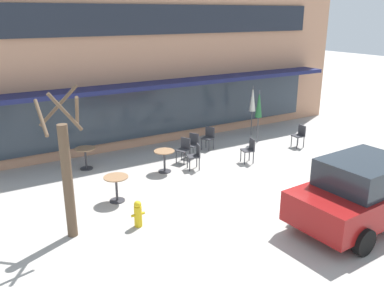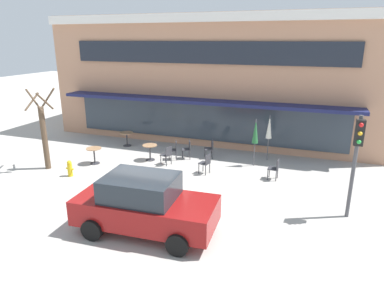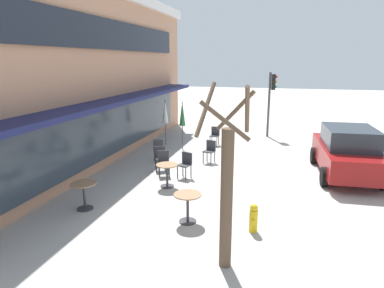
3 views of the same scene
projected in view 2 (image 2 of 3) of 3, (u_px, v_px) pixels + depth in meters
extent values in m
plane|color=#ADA8A0|center=(153.00, 190.00, 13.26)|extent=(80.00, 80.00, 0.00)
cube|color=tan|center=(222.00, 75.00, 21.24)|extent=(18.35, 8.00, 6.86)
cube|color=silver|center=(202.00, 17.00, 16.60)|extent=(18.35, 0.24, 0.44)
cube|color=#191E4C|center=(199.00, 101.00, 17.41)|extent=(15.60, 1.10, 0.16)
cube|color=#1E232D|center=(202.00, 53.00, 17.15)|extent=(14.68, 0.10, 1.10)
cube|color=#2D3842|center=(202.00, 122.00, 18.20)|extent=(14.68, 0.10, 1.90)
cylinder|color=#333338|center=(127.00, 146.00, 18.68)|extent=(0.44, 0.44, 0.03)
cylinder|color=#333338|center=(127.00, 139.00, 18.57)|extent=(0.07, 0.07, 0.70)
cylinder|color=#99704C|center=(127.00, 133.00, 18.47)|extent=(0.70, 0.70, 0.03)
cylinder|color=#333338|center=(95.00, 163.00, 16.03)|extent=(0.44, 0.44, 0.03)
cylinder|color=#333338|center=(94.00, 156.00, 15.92)|extent=(0.07, 0.07, 0.70)
cylinder|color=#99704C|center=(94.00, 148.00, 15.81)|extent=(0.70, 0.70, 0.03)
cylinder|color=#333338|center=(150.00, 160.00, 16.49)|extent=(0.44, 0.44, 0.03)
cylinder|color=#333338|center=(150.00, 153.00, 16.38)|extent=(0.07, 0.07, 0.70)
cylinder|color=#99704C|center=(150.00, 145.00, 16.28)|extent=(0.70, 0.70, 0.03)
cylinder|color=#4C4C51|center=(268.00, 138.00, 16.17)|extent=(0.04, 0.04, 2.20)
cone|color=silver|center=(269.00, 127.00, 16.01)|extent=(0.28, 0.28, 1.10)
cylinder|color=#4C4C51|center=(255.00, 143.00, 15.43)|extent=(0.04, 0.04, 2.20)
cone|color=#286B38|center=(255.00, 131.00, 15.27)|extent=(0.28, 0.28, 1.10)
cylinder|color=#333338|center=(206.00, 155.00, 16.54)|extent=(0.04, 0.04, 0.45)
cylinder|color=#333338|center=(205.00, 153.00, 16.86)|extent=(0.04, 0.04, 0.45)
cylinder|color=#333338|center=(213.00, 155.00, 16.57)|extent=(0.04, 0.04, 0.45)
cylinder|color=#333338|center=(211.00, 152.00, 16.89)|extent=(0.04, 0.04, 0.45)
cube|color=#333338|center=(209.00, 149.00, 16.64)|extent=(0.53, 0.53, 0.04)
cube|color=#333338|center=(212.00, 144.00, 16.60)|extent=(0.21, 0.38, 0.40)
cylinder|color=#333338|center=(169.00, 156.00, 16.35)|extent=(0.04, 0.04, 0.45)
cylinder|color=#333338|center=(169.00, 154.00, 16.67)|extent=(0.04, 0.04, 0.45)
cylinder|color=#333338|center=(176.00, 156.00, 16.38)|extent=(0.04, 0.04, 0.45)
cylinder|color=#333338|center=(176.00, 154.00, 16.70)|extent=(0.04, 0.04, 0.45)
cube|color=#333338|center=(173.00, 150.00, 16.45)|extent=(0.53, 0.53, 0.04)
cube|color=#333338|center=(176.00, 146.00, 16.40)|extent=(0.21, 0.38, 0.40)
cylinder|color=#333338|center=(183.00, 155.00, 16.45)|extent=(0.04, 0.04, 0.45)
cylinder|color=#333338|center=(182.00, 153.00, 16.78)|extent=(0.04, 0.04, 0.45)
cylinder|color=#333338|center=(190.00, 155.00, 16.49)|extent=(0.04, 0.04, 0.45)
cylinder|color=#333338|center=(189.00, 153.00, 16.82)|extent=(0.04, 0.04, 0.45)
cube|color=#333338|center=(186.00, 149.00, 16.56)|extent=(0.54, 0.54, 0.04)
cube|color=#333338|center=(190.00, 145.00, 16.52)|extent=(0.22, 0.37, 0.40)
cylinder|color=#333338|center=(199.00, 169.00, 14.76)|extent=(0.04, 0.04, 0.45)
cylinder|color=#333338|center=(203.00, 166.00, 15.03)|extent=(0.04, 0.04, 0.45)
cylinder|color=#333338|center=(206.00, 170.00, 14.58)|extent=(0.04, 0.04, 0.45)
cylinder|color=#333338|center=(210.00, 168.00, 14.85)|extent=(0.04, 0.04, 0.45)
cube|color=#333338|center=(204.00, 163.00, 14.73)|extent=(0.48, 0.48, 0.04)
cube|color=#333338|center=(208.00, 159.00, 14.57)|extent=(0.14, 0.40, 0.40)
cylinder|color=#333338|center=(268.00, 175.00, 14.11)|extent=(0.04, 0.04, 0.45)
cylinder|color=#333338|center=(269.00, 172.00, 14.41)|extent=(0.04, 0.04, 0.45)
cylinder|color=#333338|center=(276.00, 176.00, 13.98)|extent=(0.04, 0.04, 0.45)
cylinder|color=#333338|center=(278.00, 173.00, 14.28)|extent=(0.04, 0.04, 0.45)
cube|color=#333338|center=(273.00, 168.00, 14.12)|extent=(0.43, 0.43, 0.04)
cube|color=#333338|center=(278.00, 164.00, 13.99)|extent=(0.07, 0.40, 0.40)
cylinder|color=#333338|center=(161.00, 160.00, 15.82)|extent=(0.04, 0.04, 0.45)
cylinder|color=#333338|center=(166.00, 158.00, 16.08)|extent=(0.04, 0.04, 0.45)
cylinder|color=#333338|center=(166.00, 162.00, 15.62)|extent=(0.04, 0.04, 0.45)
cylinder|color=#333338|center=(171.00, 160.00, 15.88)|extent=(0.04, 0.04, 0.45)
cube|color=#333338|center=(166.00, 155.00, 15.78)|extent=(0.50, 0.50, 0.04)
cube|color=#333338|center=(169.00, 151.00, 15.61)|extent=(0.16, 0.39, 0.40)
cube|color=maroon|center=(146.00, 210.00, 10.22)|extent=(4.29, 2.02, 0.76)
cube|color=#232B33|center=(140.00, 187.00, 10.05)|extent=(2.18, 1.71, 0.68)
cylinder|color=black|center=(196.00, 213.00, 10.79)|extent=(0.65, 0.25, 0.64)
cylinder|color=black|center=(178.00, 245.00, 9.15)|extent=(0.65, 0.25, 0.64)
cylinder|color=black|center=(122.00, 202.00, 11.51)|extent=(0.65, 0.25, 0.64)
cylinder|color=black|center=(92.00, 230.00, 9.86)|extent=(0.65, 0.25, 0.64)
cylinder|color=brown|center=(45.00, 138.00, 15.04)|extent=(0.24, 0.24, 2.81)
cylinder|color=brown|center=(45.00, 101.00, 14.36)|extent=(0.24, 0.76, 0.81)
cylinder|color=brown|center=(48.00, 98.00, 14.90)|extent=(0.95, 0.22, 0.93)
cylinder|color=brown|center=(32.00, 102.00, 14.69)|extent=(0.09, 0.90, 0.69)
cylinder|color=brown|center=(34.00, 100.00, 14.22)|extent=(0.72, 0.13, 0.94)
cylinder|color=#47474C|center=(354.00, 168.00, 10.76)|extent=(0.12, 0.12, 3.40)
cube|color=black|center=(360.00, 133.00, 10.24)|extent=(0.26, 0.20, 0.80)
sphere|color=red|center=(361.00, 125.00, 10.05)|extent=(0.13, 0.13, 0.13)
sphere|color=gold|center=(360.00, 134.00, 10.12)|extent=(0.13, 0.13, 0.13)
sphere|color=green|center=(359.00, 142.00, 10.20)|extent=(0.13, 0.13, 0.13)
cylinder|color=gold|center=(70.00, 170.00, 14.49)|extent=(0.20, 0.20, 0.55)
sphere|color=gold|center=(69.00, 163.00, 14.39)|extent=(0.19, 0.19, 0.19)
cylinder|color=gold|center=(67.00, 168.00, 14.51)|extent=(0.10, 0.07, 0.07)
cylinder|color=gold|center=(72.00, 169.00, 14.43)|extent=(0.10, 0.07, 0.07)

